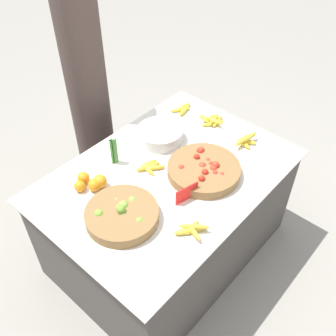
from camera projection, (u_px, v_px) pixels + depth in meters
ground_plane at (168, 247)px, 2.84m from camera, size 12.00×12.00×0.00m
market_table at (168, 214)px, 2.59m from camera, size 1.50×1.06×0.74m
lime_bowl at (122, 215)px, 2.07m from camera, size 0.39×0.39×0.10m
tomato_basket at (204, 170)px, 2.32m from camera, size 0.43×0.43×0.09m
orange_pile at (91, 182)px, 2.24m from camera, size 0.17×0.17×0.08m
metal_bowl at (160, 134)px, 2.55m from camera, size 0.30×0.30×0.08m
price_sign at (187, 193)px, 2.16m from camera, size 0.15×0.04×0.10m
veg_bundle at (113, 151)px, 2.35m from camera, size 0.05×0.03×0.18m
banana_bunch_back_center at (213, 120)px, 2.70m from camera, size 0.19×0.20×0.05m
banana_bunch_middle_right at (183, 109)px, 2.80m from camera, size 0.18×0.11×0.03m
banana_bunch_front_left at (246, 140)px, 2.52m from camera, size 0.19×0.12×0.06m
banana_bunch_front_right at (149, 167)px, 2.36m from camera, size 0.16×0.13×0.03m
banana_bunch_front_center at (192, 229)px, 2.01m from camera, size 0.16×0.15×0.05m
vendor_person at (89, 98)px, 2.81m from camera, size 0.29×0.29×1.72m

